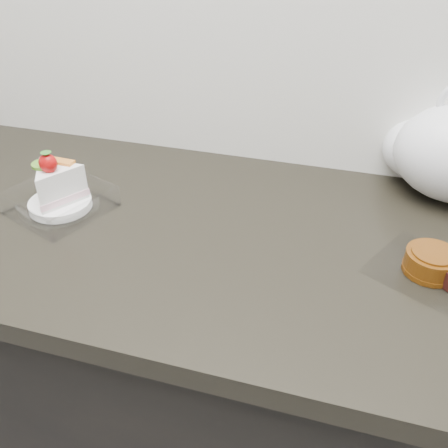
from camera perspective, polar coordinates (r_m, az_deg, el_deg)
name	(u,v)px	position (r m, az deg, el deg)	size (l,w,h in m)	color
counter	(230,390)	(1.23, 0.74, -18.44)	(2.04, 0.64, 0.90)	black
cake_tray	(58,194)	(1.02, -18.41, 3.24)	(0.21, 0.21, 0.13)	white
mooncake_wrap	(432,264)	(0.88, 22.65, -4.29)	(0.23, 0.22, 0.04)	white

